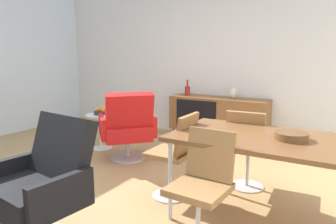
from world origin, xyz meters
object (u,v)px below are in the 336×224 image
object	(u,v)px
vase_sculptural_dark	(233,93)
wooden_bowl_on_table	(291,136)
side_table_round	(101,127)
lounge_chair_red	(128,126)
sideboard	(218,115)
dining_chair_back_left	(247,146)
vase_cobalt	(187,90)
dining_chair_front_left	(203,184)
dining_table	(270,142)
fruit_bowl	(101,112)
dining_chair_near_window	(175,152)
armchair_black_shell	(44,181)

from	to	relation	value
vase_sculptural_dark	wooden_bowl_on_table	bearing A→B (deg)	-60.37
side_table_round	vase_sculptural_dark	bearing A→B (deg)	38.56
vase_sculptural_dark	lounge_chair_red	xyz separation A→B (m)	(-0.92, -1.51, -0.34)
sideboard	dining_chair_back_left	distance (m)	1.89
vase_cobalt	dining_chair_front_left	world-z (taller)	vase_cobalt
dining_table	fruit_bowl	bearing A→B (deg)	161.33
vase_sculptural_dark	dining_chair_front_left	bearing A→B (deg)	-75.13
vase_cobalt	dining_chair_near_window	xyz separation A→B (m)	(0.99, -2.18, -0.34)
armchair_black_shell	vase_cobalt	bearing A→B (deg)	98.06
dining_chair_front_left	armchair_black_shell	bearing A→B (deg)	-152.60
wooden_bowl_on_table	dining_chair_back_left	bearing A→B (deg)	132.89
dining_chair_front_left	lounge_chair_red	bearing A→B (deg)	143.17
dining_chair_front_left	side_table_round	size ratio (longest dim) A/B	1.65
dining_table	dining_chair_back_left	size ratio (longest dim) A/B	1.87
dining_chair_near_window	armchair_black_shell	xyz separation A→B (m)	(-0.52, -1.11, -0.00)
dining_table	dining_chair_back_left	xyz separation A→B (m)	(-0.35, 0.56, -0.23)
vase_sculptural_dark	dining_table	size ratio (longest dim) A/B	0.11
dining_chair_near_window	armchair_black_shell	size ratio (longest dim) A/B	0.90
dining_chair_near_window	lounge_chair_red	size ratio (longest dim) A/B	0.90
side_table_round	fruit_bowl	distance (m)	0.23
side_table_round	dining_chair_near_window	bearing A→B (deg)	-26.75
vase_cobalt	dining_table	world-z (taller)	vase_cobalt
lounge_chair_red	fruit_bowl	size ratio (longest dim) A/B	4.73
wooden_bowl_on_table	fruit_bowl	world-z (taller)	wooden_bowl_on_table
vase_cobalt	lounge_chair_red	world-z (taller)	vase_cobalt
fruit_bowl	dining_table	bearing A→B (deg)	-18.67
sideboard	dining_table	bearing A→B (deg)	-58.99
vase_sculptural_dark	dining_chair_back_left	bearing A→B (deg)	-65.83
wooden_bowl_on_table	fruit_bowl	distance (m)	2.98
armchair_black_shell	fruit_bowl	world-z (taller)	armchair_black_shell
sideboard	lounge_chair_red	distance (m)	1.66
vase_sculptural_dark	wooden_bowl_on_table	xyz separation A→B (m)	(1.23, -2.17, -0.04)
dining_chair_front_left	fruit_bowl	distance (m)	2.76
dining_chair_back_left	lounge_chair_red	xyz separation A→B (m)	(-1.65, 0.11, -0.00)
vase_sculptural_dark	armchair_black_shell	size ratio (longest dim) A/B	0.19
sideboard	armchair_black_shell	xyz separation A→B (m)	(-0.10, -3.29, 0.03)
vase_cobalt	dining_chair_front_left	size ratio (longest dim) A/B	0.31
vase_sculptural_dark	dining_chair_front_left	distance (m)	2.86
vase_cobalt	vase_sculptural_dark	xyz separation A→B (m)	(0.80, 0.00, 0.00)
vase_sculptural_dark	dining_chair_near_window	size ratio (longest dim) A/B	0.21
lounge_chair_red	vase_cobalt	bearing A→B (deg)	85.69
dining_chair_near_window	lounge_chair_red	bearing A→B (deg)	148.64
dining_chair_near_window	fruit_bowl	distance (m)	2.01
dining_chair_back_left	fruit_bowl	size ratio (longest dim) A/B	4.28
dining_chair_front_left	vase_cobalt	bearing A→B (deg)	119.16
dining_chair_near_window	fruit_bowl	size ratio (longest dim) A/B	4.28
sideboard	vase_cobalt	distance (m)	0.67
sideboard	side_table_round	size ratio (longest dim) A/B	3.08
dining_chair_near_window	fruit_bowl	world-z (taller)	dining_chair_near_window
vase_cobalt	wooden_bowl_on_table	distance (m)	2.97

